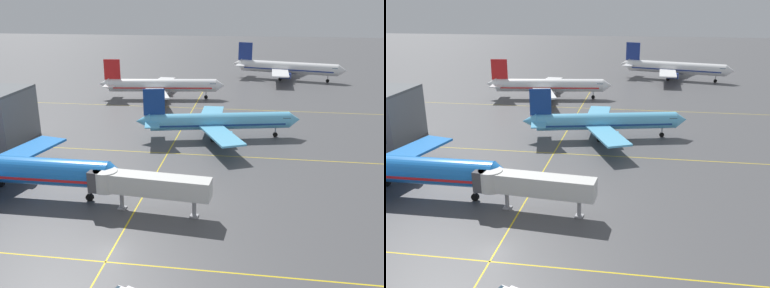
% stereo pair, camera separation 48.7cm
% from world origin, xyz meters
% --- Properties ---
extents(ground_plane, '(600.00, 600.00, 0.00)m').
position_xyz_m(ground_plane, '(0.00, 0.00, 0.00)').
color(ground_plane, '#4C4C4F').
extents(airliner_second_row, '(34.30, 29.14, 10.74)m').
position_xyz_m(airliner_second_row, '(8.66, 43.93, 3.67)').
color(airliner_second_row, '#5BB7E5').
rests_on(airliner_second_row, ground).
extents(airliner_third_row, '(36.83, 31.52, 11.45)m').
position_xyz_m(airliner_third_row, '(-10.96, 78.66, 3.91)').
color(airliner_third_row, white).
rests_on(airliner_third_row, ground).
extents(airliner_far_left_stand, '(40.32, 34.31, 12.67)m').
position_xyz_m(airliner_far_left_stand, '(27.38, 115.30, 4.32)').
color(airliner_far_left_stand, white).
rests_on(airliner_far_left_stand, ground).
extents(taxiway_markings, '(160.73, 117.10, 0.01)m').
position_xyz_m(taxiway_markings, '(0.00, 33.48, 0.00)').
color(taxiway_markings, yellow).
rests_on(taxiway_markings, ground).
extents(jet_bridge, '(17.07, 4.30, 5.58)m').
position_xyz_m(jet_bridge, '(0.91, 10.35, 4.05)').
color(jet_bridge, silver).
rests_on(jet_bridge, ground).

